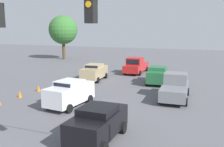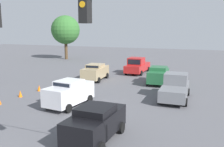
{
  "view_description": "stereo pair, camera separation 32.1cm",
  "coord_description": "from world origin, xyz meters",
  "px_view_note": "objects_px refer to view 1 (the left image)",
  "views": [
    {
      "loc": [
        -7.76,
        5.78,
        5.76
      ],
      "look_at": [
        -0.0,
        -13.61,
        2.05
      ],
      "focal_mm": 40.0,
      "sensor_mm": 36.0,
      "label": 1
    },
    {
      "loc": [
        -8.05,
        5.66,
        5.76
      ],
      "look_at": [
        -0.0,
        -13.61,
        2.05
      ],
      "focal_mm": 40.0,
      "sensor_mm": 36.0,
      "label": 2
    }
  ],
  "objects_px": {
    "sedan_black_crossing_near": "(98,123)",
    "traffic_cone_fourth": "(38,88)",
    "overhead_signal_span": "(2,57)",
    "sedan_white_withflow_mid": "(70,93)",
    "sedan_green_oncoming_deep": "(157,75)",
    "sedan_tan_withflow_far": "(94,72)",
    "tree_horizon_left": "(63,30)",
    "pickup_truck_grey_oncoming_far": "(175,87)",
    "pickup_truck_red_withflow_deep": "(136,66)",
    "traffic_cone_third": "(20,94)"
  },
  "relations": [
    {
      "from": "sedan_white_withflow_mid",
      "to": "pickup_truck_red_withflow_deep",
      "type": "bearing_deg",
      "value": -91.83
    },
    {
      "from": "overhead_signal_span",
      "to": "sedan_white_withflow_mid",
      "type": "height_order",
      "value": "overhead_signal_span"
    },
    {
      "from": "overhead_signal_span",
      "to": "sedan_white_withflow_mid",
      "type": "xyz_separation_m",
      "value": [
        2.02,
        -8.25,
        -3.64
      ]
    },
    {
      "from": "sedan_tan_withflow_far",
      "to": "tree_horizon_left",
      "type": "distance_m",
      "value": 22.26
    },
    {
      "from": "overhead_signal_span",
      "to": "tree_horizon_left",
      "type": "bearing_deg",
      "value": -60.82
    },
    {
      "from": "pickup_truck_grey_oncoming_far",
      "to": "traffic_cone_third",
      "type": "xyz_separation_m",
      "value": [
        12.39,
        4.5,
        -0.69
      ]
    },
    {
      "from": "pickup_truck_red_withflow_deep",
      "to": "traffic_cone_fourth",
      "type": "bearing_deg",
      "value": 66.39
    },
    {
      "from": "sedan_white_withflow_mid",
      "to": "traffic_cone_fourth",
      "type": "height_order",
      "value": "sedan_white_withflow_mid"
    },
    {
      "from": "overhead_signal_span",
      "to": "pickup_truck_grey_oncoming_far",
      "type": "relative_size",
      "value": 4.25
    },
    {
      "from": "pickup_truck_red_withflow_deep",
      "to": "traffic_cone_fourth",
      "type": "distance_m",
      "value": 14.23
    },
    {
      "from": "sedan_black_crossing_near",
      "to": "overhead_signal_span",
      "type": "bearing_deg",
      "value": 55.98
    },
    {
      "from": "pickup_truck_grey_oncoming_far",
      "to": "tree_horizon_left",
      "type": "relative_size",
      "value": 0.62
    },
    {
      "from": "tree_horizon_left",
      "to": "sedan_tan_withflow_far",
      "type": "bearing_deg",
      "value": 131.6
    },
    {
      "from": "overhead_signal_span",
      "to": "sedan_black_crossing_near",
      "type": "height_order",
      "value": "overhead_signal_span"
    },
    {
      "from": "sedan_tan_withflow_far",
      "to": "sedan_black_crossing_near",
      "type": "bearing_deg",
      "value": 116.49
    },
    {
      "from": "sedan_tan_withflow_far",
      "to": "sedan_white_withflow_mid",
      "type": "xyz_separation_m",
      "value": [
        -2.57,
        9.58,
        0.07
      ]
    },
    {
      "from": "sedan_black_crossing_near",
      "to": "pickup_truck_grey_oncoming_far",
      "type": "height_order",
      "value": "pickup_truck_grey_oncoming_far"
    },
    {
      "from": "sedan_black_crossing_near",
      "to": "traffic_cone_fourth",
      "type": "height_order",
      "value": "sedan_black_crossing_near"
    },
    {
      "from": "pickup_truck_grey_oncoming_far",
      "to": "tree_horizon_left",
      "type": "height_order",
      "value": "tree_horizon_left"
    },
    {
      "from": "sedan_green_oncoming_deep",
      "to": "sedan_white_withflow_mid",
      "type": "distance_m",
      "value": 11.39
    },
    {
      "from": "pickup_truck_red_withflow_deep",
      "to": "traffic_cone_fourth",
      "type": "height_order",
      "value": "pickup_truck_red_withflow_deep"
    },
    {
      "from": "sedan_green_oncoming_deep",
      "to": "sedan_black_crossing_near",
      "type": "xyz_separation_m",
      "value": [
        0.04,
        15.04,
        -0.0
      ]
    },
    {
      "from": "sedan_green_oncoming_deep",
      "to": "pickup_truck_grey_oncoming_far",
      "type": "height_order",
      "value": "pickup_truck_grey_oncoming_far"
    },
    {
      "from": "overhead_signal_span",
      "to": "sedan_tan_withflow_far",
      "type": "relative_size",
      "value": 4.92
    },
    {
      "from": "traffic_cone_fourth",
      "to": "sedan_white_withflow_mid",
      "type": "bearing_deg",
      "value": 150.94
    },
    {
      "from": "overhead_signal_span",
      "to": "sedan_green_oncoming_deep",
      "type": "xyz_separation_m",
      "value": [
        -2.51,
        -18.7,
        -3.71
      ]
    },
    {
      "from": "sedan_green_oncoming_deep",
      "to": "traffic_cone_third",
      "type": "xyz_separation_m",
      "value": [
        9.81,
        9.94,
        -0.68
      ]
    },
    {
      "from": "sedan_black_crossing_near",
      "to": "pickup_truck_grey_oncoming_far",
      "type": "relative_size",
      "value": 0.8
    },
    {
      "from": "tree_horizon_left",
      "to": "traffic_cone_fourth",
      "type": "bearing_deg",
      "value": 117.26
    },
    {
      "from": "overhead_signal_span",
      "to": "sedan_tan_withflow_far",
      "type": "distance_m",
      "value": 18.78
    },
    {
      "from": "sedan_white_withflow_mid",
      "to": "pickup_truck_grey_oncoming_far",
      "type": "bearing_deg",
      "value": -144.81
    },
    {
      "from": "sedan_white_withflow_mid",
      "to": "traffic_cone_fourth",
      "type": "distance_m",
      "value": 5.98
    },
    {
      "from": "sedan_black_crossing_near",
      "to": "traffic_cone_third",
      "type": "xyz_separation_m",
      "value": [
        9.78,
        -5.1,
        -0.68
      ]
    },
    {
      "from": "sedan_green_oncoming_deep",
      "to": "pickup_truck_red_withflow_deep",
      "type": "height_order",
      "value": "pickup_truck_red_withflow_deep"
    },
    {
      "from": "sedan_tan_withflow_far",
      "to": "sedan_white_withflow_mid",
      "type": "distance_m",
      "value": 9.92
    },
    {
      "from": "sedan_white_withflow_mid",
      "to": "pickup_truck_red_withflow_deep",
      "type": "height_order",
      "value": "pickup_truck_red_withflow_deep"
    },
    {
      "from": "sedan_green_oncoming_deep",
      "to": "traffic_cone_fourth",
      "type": "distance_m",
      "value": 12.33
    },
    {
      "from": "sedan_tan_withflow_far",
      "to": "sedan_white_withflow_mid",
      "type": "bearing_deg",
      "value": 105.03
    },
    {
      "from": "sedan_tan_withflow_far",
      "to": "tree_horizon_left",
      "type": "xyz_separation_m",
      "value": [
        14.45,
        -16.27,
        4.68
      ]
    },
    {
      "from": "pickup_truck_grey_oncoming_far",
      "to": "traffic_cone_fourth",
      "type": "xyz_separation_m",
      "value": [
        12.29,
        2.13,
        -0.69
      ]
    },
    {
      "from": "tree_horizon_left",
      "to": "pickup_truck_red_withflow_deep",
      "type": "bearing_deg",
      "value": 150.43
    },
    {
      "from": "overhead_signal_span",
      "to": "sedan_tan_withflow_far",
      "type": "height_order",
      "value": "overhead_signal_span"
    },
    {
      "from": "sedan_tan_withflow_far",
      "to": "sedan_black_crossing_near",
      "type": "relative_size",
      "value": 1.08
    },
    {
      "from": "tree_horizon_left",
      "to": "sedan_black_crossing_near",
      "type": "bearing_deg",
      "value": 125.25
    },
    {
      "from": "sedan_black_crossing_near",
      "to": "traffic_cone_fourth",
      "type": "distance_m",
      "value": 12.24
    },
    {
      "from": "sedan_green_oncoming_deep",
      "to": "tree_horizon_left",
      "type": "distance_m",
      "value": 26.9
    },
    {
      "from": "sedan_black_crossing_near",
      "to": "traffic_cone_third",
      "type": "height_order",
      "value": "sedan_black_crossing_near"
    },
    {
      "from": "overhead_signal_span",
      "to": "traffic_cone_third",
      "type": "relative_size",
      "value": 38.85
    },
    {
      "from": "sedan_black_crossing_near",
      "to": "tree_horizon_left",
      "type": "distance_m",
      "value": 37.57
    },
    {
      "from": "sedan_green_oncoming_deep",
      "to": "sedan_black_crossing_near",
      "type": "bearing_deg",
      "value": 89.86
    }
  ]
}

